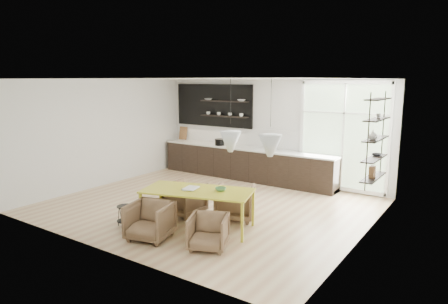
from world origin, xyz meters
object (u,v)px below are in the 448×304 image
(armchair_back_left, at_px, (185,198))
(armchair_front_left, at_px, (150,221))
(wire_stool, at_px, (125,213))
(dining_table, at_px, (198,193))
(armchair_back_right, at_px, (235,202))
(armchair_front_right, at_px, (208,232))

(armchair_back_left, xyz_separation_m, armchair_front_left, (0.36, -1.42, -0.01))
(armchair_front_left, height_order, wire_stool, armchair_front_left)
(armchair_front_left, relative_size, wire_stool, 1.79)
(dining_table, relative_size, armchair_front_left, 3.04)
(dining_table, xyz_separation_m, armchair_front_left, (-0.39, -0.92, -0.38))
(dining_table, distance_m, armchair_back_right, 0.99)
(dining_table, relative_size, armchair_front_right, 3.50)
(armchair_back_right, bearing_deg, armchair_back_left, -5.13)
(dining_table, xyz_separation_m, wire_stool, (-1.25, -0.74, -0.45))
(armchair_back_left, distance_m, armchair_front_right, 1.89)
(armchair_back_right, relative_size, wire_stool, 1.86)
(dining_table, relative_size, wire_stool, 5.43)
(armchair_back_left, height_order, armchair_front_left, armchair_back_left)
(armchair_back_right, relative_size, armchair_front_left, 1.04)
(dining_table, height_order, armchair_back_right, dining_table)
(armchair_back_right, height_order, armchair_front_right, armchair_back_right)
(armchair_back_left, xyz_separation_m, wire_stool, (-0.50, -1.24, -0.08))
(armchair_back_left, bearing_deg, armchair_front_left, 106.60)
(wire_stool, bearing_deg, dining_table, 30.65)
(armchair_back_right, xyz_separation_m, armchair_front_right, (0.44, -1.53, -0.06))
(armchair_front_right, relative_size, wire_stool, 1.55)
(dining_table, xyz_separation_m, armchair_back_left, (-0.75, 0.50, -0.37))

